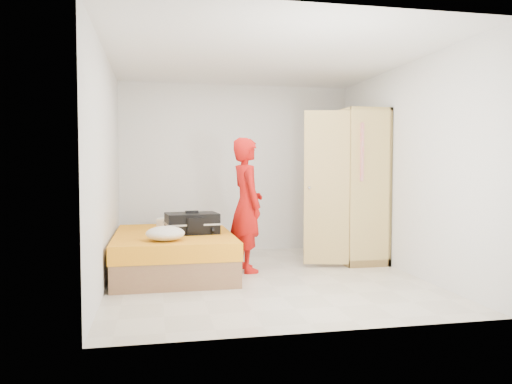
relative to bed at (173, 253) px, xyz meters
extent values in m
plane|color=beige|center=(1.05, -0.52, -0.25)|extent=(4.00, 4.00, 0.00)
plane|color=white|center=(1.05, -0.52, 2.35)|extent=(4.00, 4.00, 0.00)
cube|color=white|center=(1.05, 1.48, 1.05)|extent=(3.60, 0.02, 2.60)
cube|color=white|center=(1.05, -2.52, 1.05)|extent=(3.60, 0.02, 2.60)
cube|color=white|center=(-0.75, -0.52, 1.05)|extent=(0.02, 4.00, 2.60)
cube|color=white|center=(2.85, -0.52, 1.05)|extent=(0.02, 4.00, 2.60)
cube|color=brown|center=(0.00, 0.00, -0.10)|extent=(1.40, 2.00, 0.30)
cube|color=#FF9D1A|center=(0.00, 0.00, 0.15)|extent=(1.42, 2.02, 0.20)
cube|color=#DFC46D|center=(2.82, 0.38, 0.80)|extent=(0.04, 1.20, 2.10)
cube|color=#DFC46D|center=(2.55, -0.20, 0.80)|extent=(0.58, 0.04, 2.10)
cube|color=#DFC46D|center=(2.55, 0.96, 0.80)|extent=(0.58, 0.04, 2.10)
cube|color=#DFC46D|center=(2.55, 0.38, 1.83)|extent=(0.58, 1.20, 0.04)
cube|color=tan|center=(2.55, 0.38, -0.20)|extent=(0.58, 1.20, 0.10)
cube|color=#DFC46D|center=(2.28, 0.68, 0.80)|extent=(0.04, 0.59, 2.00)
cube|color=#DFC46D|center=(1.97, -0.11, 0.80)|extent=(0.58, 0.17, 2.00)
cylinder|color=#B2B2B7|center=(2.55, 0.38, 1.67)|extent=(0.02, 1.10, 0.02)
imported|color=red|center=(0.92, -0.09, 0.59)|extent=(0.48, 0.67, 1.69)
cube|color=black|center=(0.23, -0.08, 0.37)|extent=(0.67, 0.51, 0.25)
cube|color=black|center=(0.23, -0.08, 0.51)|extent=(0.16, 0.06, 0.03)
ellipsoid|color=white|center=(-0.11, -0.65, 0.33)|extent=(0.43, 0.43, 0.16)
cube|color=white|center=(0.08, 0.85, 0.30)|extent=(0.57, 0.36, 0.10)
camera|label=1|loc=(-0.22, -6.27, 1.08)|focal=35.00mm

